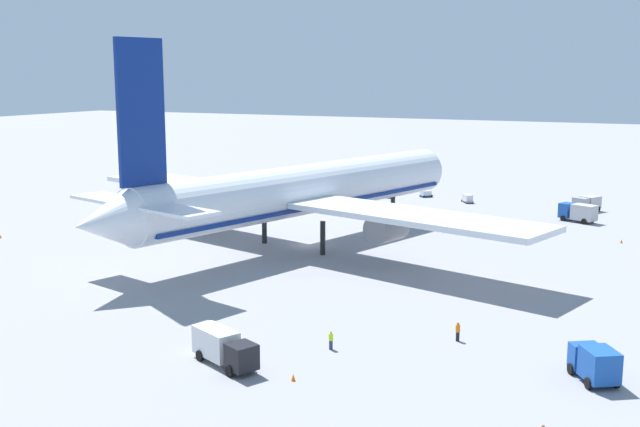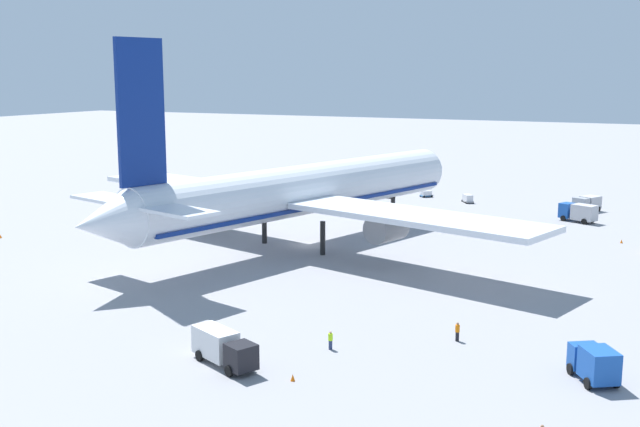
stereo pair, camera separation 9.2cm
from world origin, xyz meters
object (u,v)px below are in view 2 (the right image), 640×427
object	(u,v)px
baggage_cart_2	(468,198)
traffic_cone_4	(1,236)
service_truck_1	(587,203)
service_truck_5	(579,212)
ground_worker_0	(457,332)
service_truck_3	(223,347)
service_truck_2	(594,363)
traffic_cone_3	(298,194)
baggage_cart_1	(386,197)
ground_worker_1	(330,340)
airliner	(300,191)
traffic_cone_2	(622,241)
traffic_cone_0	(293,378)
baggage_cart_0	(426,194)

from	to	relation	value
baggage_cart_2	traffic_cone_4	world-z (taller)	baggage_cart_2
service_truck_1	service_truck_5	world-z (taller)	service_truck_5
ground_worker_0	service_truck_3	bearing A→B (deg)	131.72
service_truck_2	traffic_cone_3	bearing A→B (deg)	41.00
baggage_cart_1	ground_worker_1	size ratio (longest dim) A/B	1.90
baggage_cart_1	baggage_cart_2	world-z (taller)	baggage_cart_2
airliner	traffic_cone_2	size ratio (longest dim) A/B	131.85
baggage_cart_2	ground_worker_0	bearing A→B (deg)	-165.49
baggage_cart_1	traffic_cone_0	bearing A→B (deg)	-163.57
service_truck_2	service_truck_5	world-z (taller)	service_truck_5
baggage_cart_2	ground_worker_0	world-z (taller)	ground_worker_0
baggage_cart_1	baggage_cart_2	xyz separation A→B (m)	(1.32, -15.46, 0.55)
airliner	service_truck_2	distance (m)	53.48
baggage_cart_0	baggage_cart_1	xyz separation A→B (m)	(-4.36, 6.50, -0.41)
baggage_cart_0	baggage_cart_1	bearing A→B (deg)	123.82
service_truck_1	service_truck_3	world-z (taller)	service_truck_3
traffic_cone_2	ground_worker_1	bearing A→B (deg)	161.68
service_truck_1	traffic_cone_2	bearing A→B (deg)	-162.40
traffic_cone_0	traffic_cone_4	xyz separation A→B (m)	(28.69, 62.77, 0.00)
service_truck_2	service_truck_3	xyz separation A→B (m)	(-9.43, 27.61, -0.01)
traffic_cone_2	traffic_cone_3	xyz separation A→B (m)	(18.61, 60.60, 0.00)
traffic_cone_0	traffic_cone_4	world-z (taller)	same
ground_worker_0	service_truck_2	bearing A→B (deg)	-110.34
service_truck_1	baggage_cart_0	distance (m)	30.18
traffic_cone_2	service_truck_1	bearing A→B (deg)	17.60
baggage_cart_1	traffic_cone_4	world-z (taller)	traffic_cone_4
service_truck_2	baggage_cart_0	distance (m)	91.27
traffic_cone_2	traffic_cone_4	world-z (taller)	same
baggage_cart_0	traffic_cone_4	world-z (taller)	baggage_cart_0
airliner	service_truck_5	world-z (taller)	airliner
airliner	traffic_cone_4	distance (m)	44.50
airliner	traffic_cone_0	size ratio (longest dim) A/B	131.85
baggage_cart_2	ground_worker_1	xyz separation A→B (m)	(-81.22, -10.01, 0.01)
traffic_cone_0	traffic_cone_3	xyz separation A→B (m)	(82.66, 42.24, 0.00)
airliner	service_truck_3	xyz separation A→B (m)	(-41.90, -14.44, -6.16)
baggage_cart_0	traffic_cone_3	world-z (taller)	baggage_cart_0
traffic_cone_0	service_truck_2	bearing A→B (deg)	-64.58
airliner	traffic_cone_0	bearing A→B (deg)	-153.56
baggage_cart_2	traffic_cone_4	xyz separation A→B (m)	(-60.14, 52.43, -0.54)
service_truck_1	traffic_cone_2	size ratio (longest dim) A/B	10.50
airliner	ground_worker_1	world-z (taller)	airliner
service_truck_1	ground_worker_0	bearing A→B (deg)	178.65
service_truck_1	baggage_cart_2	xyz separation A→B (m)	(0.52, 21.00, -0.68)
traffic_cone_2	service_truck_3	bearing A→B (deg)	158.50
ground_worker_1	airliner	bearing A→B (deg)	30.82
baggage_cart_1	ground_worker_0	xyz separation A→B (m)	(-73.09, -34.71, 0.61)
service_truck_1	service_truck_2	xyz separation A→B (m)	(-78.35, -10.29, 0.05)
service_truck_3	ground_worker_1	bearing A→B (deg)	-41.80
ground_worker_1	traffic_cone_3	xyz separation A→B (m)	(75.04, 41.91, -0.56)
baggage_cart_0	ground_worker_0	world-z (taller)	ground_worker_0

